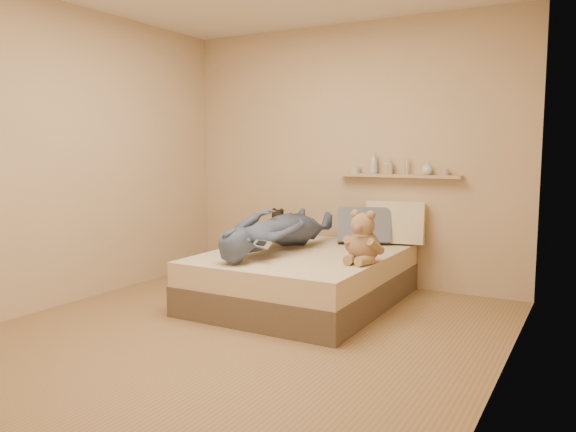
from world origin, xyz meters
The scene contains 10 objects.
room centered at (0.00, 0.00, 1.30)m, with size 3.80×3.80×3.80m.
bed centered at (0.00, 0.93, 0.22)m, with size 1.50×1.90×0.45m.
game_console centered at (-0.07, 0.35, 0.60)m, with size 0.18×0.10×0.06m.
teddy_bear centered at (0.63, 0.74, 0.63)m, with size 0.35×0.34×0.43m.
dark_plush centered at (-0.63, 1.57, 0.58)m, with size 0.20×0.20×0.30m.
pillow_cream centered at (0.56, 1.76, 0.65)m, with size 0.55×0.16×0.40m, color beige.
pillow_grey centered at (0.29, 1.62, 0.62)m, with size 0.50×0.14×0.34m, color slate.
person centered at (-0.25, 0.86, 0.64)m, with size 0.58×1.59×0.38m, color #404765.
wall_shelf centered at (0.55, 1.84, 1.10)m, with size 1.20×0.12×0.03m, color tan.
shelf_bottles centered at (0.50, 1.84, 1.19)m, with size 0.97×0.13×0.21m.
Camera 1 is at (2.27, -3.39, 1.35)m, focal length 35.00 mm.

